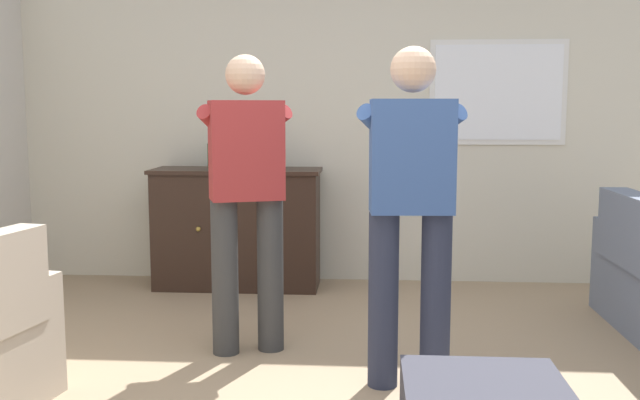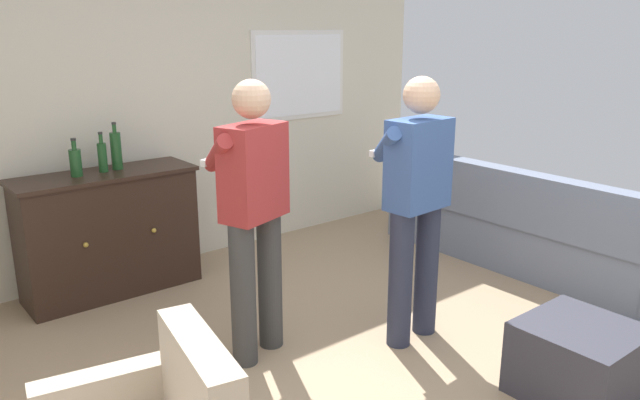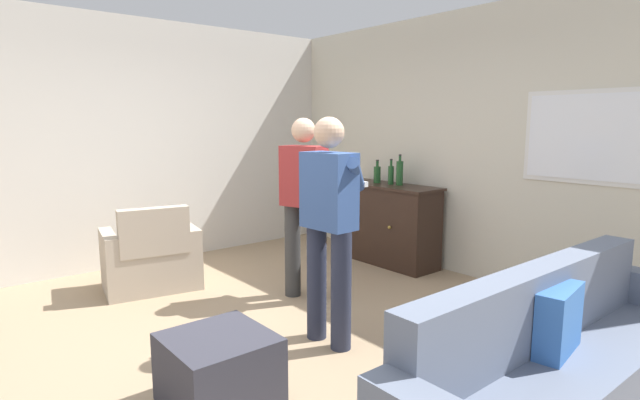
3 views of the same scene
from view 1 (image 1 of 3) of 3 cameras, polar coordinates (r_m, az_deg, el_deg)
The scene contains 7 objects.
wall_back_with_window at distance 5.77m, azimuth 2.09°, elevation 7.45°, with size 5.20×0.15×2.80m.
sideboard_cabinet at distance 5.58m, azimuth -6.63°, elevation -2.24°, with size 1.30×0.49×0.93m.
bottle_wine_green at distance 5.54m, azimuth -5.31°, elevation 4.02°, with size 0.08×0.08×0.35m.
bottle_liquor_amber at distance 5.56m, azimuth -8.57°, elevation 3.59°, with size 0.08×0.08×0.27m.
bottle_spirits_clear at distance 5.54m, azimuth -6.50°, elevation 3.72°, with size 0.07×0.07×0.29m.
person_standing_left at distance 4.02m, azimuth -5.91°, elevation 0.88°, with size 0.53×0.52×1.68m.
person_standing_right at distance 3.51m, azimuth 7.28°, elevation -0.04°, with size 0.56×0.49×1.68m.
Camera 1 is at (0.22, -3.11, 1.38)m, focal length 40.00 mm.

